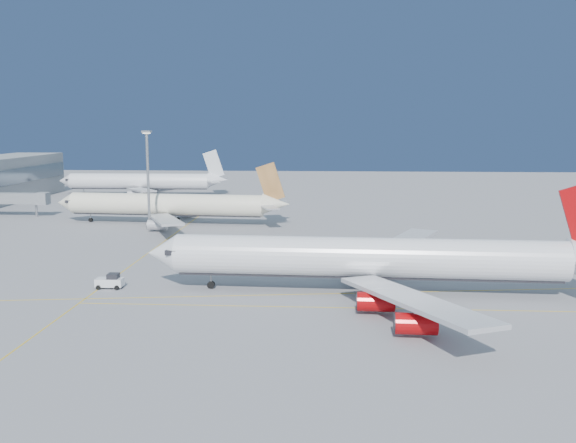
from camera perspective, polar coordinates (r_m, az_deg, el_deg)
The scene contains 8 objects.
ground at distance 107.38m, azimuth 5.25°, elevation -5.54°, with size 500.00×500.00×0.00m, color slate.
jet_bridge at distance 198.68m, azimuth -23.37°, elevation 1.90°, with size 23.60×3.60×6.90m.
taxiway_lines at distance 114.04m, azimuth -2.28°, elevation -4.65°, with size 118.86×140.00×0.02m.
airliner_virgin at distance 101.22m, azimuth 7.91°, elevation -3.30°, with size 73.25×65.82×18.08m.
airliner_etihad at distance 171.89m, azimuth -10.32°, elevation 1.47°, with size 63.49×58.51×16.56m.
airliner_third at distance 242.03m, azimuth -12.74°, elevation 3.49°, with size 62.82×58.05×16.88m.
pushback_tug at distance 107.88m, azimuth -15.52°, elevation -5.15°, with size 4.33×2.68×2.42m.
light_mast at distance 162.92m, azimuth -12.35°, elevation 4.36°, with size 2.12×2.12×24.57m.
Camera 1 is at (-3.44, -104.00, 26.47)m, focal length 40.00 mm.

